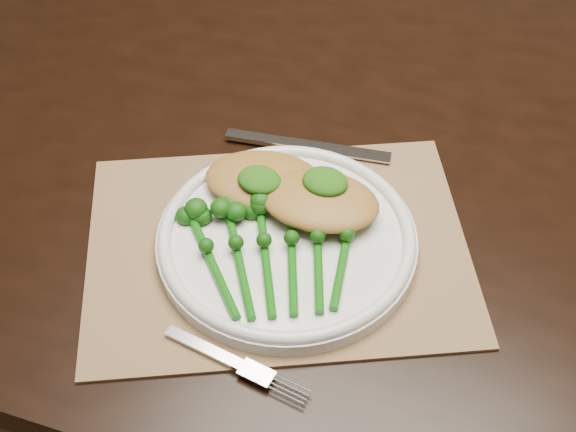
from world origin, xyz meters
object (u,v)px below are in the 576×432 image
at_px(dining_table, 356,325).
at_px(chicken_fillet_left, 264,180).
at_px(broccolini_bundle, 279,260).
at_px(placemat, 278,247).
at_px(dinner_plate, 287,239).

relative_size(dining_table, chicken_fillet_left, 12.52).
bearing_deg(dining_table, broccolini_bundle, -102.70).
bearing_deg(placemat, dining_table, 47.60).
bearing_deg(broccolini_bundle, placemat, 86.53).
xyz_separation_m(placemat, dinner_plate, (0.01, 0.00, 0.01)).
bearing_deg(broccolini_bundle, chicken_fillet_left, 92.84).
xyz_separation_m(dinner_plate, broccolini_bundle, (0.01, -0.04, 0.01)).
bearing_deg(dining_table, placemat, -108.84).
xyz_separation_m(dining_table, placemat, (-0.05, -0.19, 0.37)).
xyz_separation_m(dinner_plate, chicken_fillet_left, (-0.05, 0.06, 0.02)).
height_order(dining_table, chicken_fillet_left, chicken_fillet_left).
height_order(placemat, dinner_plate, dinner_plate).
bearing_deg(broccolini_bundle, dinner_plate, 71.51).
bearing_deg(dinner_plate, chicken_fillet_left, 132.32).
relative_size(dining_table, placemat, 4.08).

